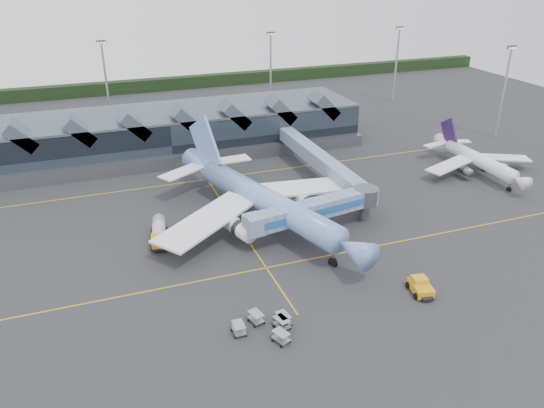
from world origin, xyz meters
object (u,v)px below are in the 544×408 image
object	(u,v)px
fuel_truck	(159,231)
pushback_tug	(421,287)
main_airliner	(261,198)
regional_jet	(477,159)
jet_bridge	(323,208)

from	to	relation	value
fuel_truck	pushback_tug	bearing A→B (deg)	-31.45
main_airliner	regional_jet	world-z (taller)	main_airliner
main_airliner	pushback_tug	bearing A→B (deg)	-81.29
jet_bridge	fuel_truck	size ratio (longest dim) A/B	2.74
main_airliner	jet_bridge	distance (m)	10.64
main_airliner	regional_jet	bearing A→B (deg)	-10.69
regional_jet	main_airliner	bearing A→B (deg)	-172.17
jet_bridge	pushback_tug	size ratio (longest dim) A/B	5.19
main_airliner	pushback_tug	xyz separation A→B (m)	(13.49, -27.22, -3.64)
main_airliner	fuel_truck	distance (m)	17.72
regional_jet	jet_bridge	distance (m)	43.44
regional_jet	pushback_tug	distance (m)	49.35
main_airliner	pushback_tug	world-z (taller)	main_airliner
main_airliner	fuel_truck	xyz separation A→B (m)	(-17.48, -0.36, -2.83)
regional_jet	jet_bridge	size ratio (longest dim) A/B	1.10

